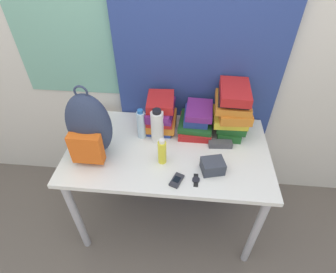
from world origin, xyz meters
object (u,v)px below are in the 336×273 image
(water_bottle, at_px, (141,124))
(sunscreen_bottle, at_px, (162,152))
(sunglasses_case, at_px, (220,144))
(wristwatch, at_px, (196,180))
(book_stack_left, at_px, (161,114))
(camera_pouch, at_px, (213,166))
(book_stack_right, at_px, (232,110))
(sports_bottle, at_px, (157,126))
(cell_phone, at_px, (177,180))
(book_stack_center, at_px, (196,120))
(backpack, at_px, (89,128))

(water_bottle, relative_size, sunscreen_bottle, 1.23)
(sunscreen_bottle, bearing_deg, sunglasses_case, 25.72)
(sunscreen_bottle, height_order, wristwatch, sunscreen_bottle)
(book_stack_left, bearing_deg, sunglasses_case, -21.34)
(camera_pouch, bearing_deg, water_bottle, 150.20)
(book_stack_right, distance_m, sunglasses_case, 0.23)
(book_stack_left, distance_m, sunglasses_case, 0.44)
(water_bottle, xyz_separation_m, camera_pouch, (0.46, -0.26, -0.06))
(sports_bottle, bearing_deg, cell_phone, -66.13)
(sunglasses_case, bearing_deg, sports_bottle, 176.80)
(book_stack_center, relative_size, book_stack_right, 0.81)
(camera_pouch, bearing_deg, sports_bottle, 145.78)
(book_stack_left, distance_m, camera_pouch, 0.51)
(water_bottle, height_order, wristwatch, water_bottle)
(wristwatch, bearing_deg, cell_phone, -171.54)
(book_stack_right, distance_m, camera_pouch, 0.42)
(backpack, distance_m, camera_pouch, 0.75)
(book_stack_right, bearing_deg, water_bottle, -169.32)
(backpack, xyz_separation_m, wristwatch, (0.63, -0.16, -0.20))
(sports_bottle, distance_m, cell_phone, 0.39)
(sunglasses_case, bearing_deg, camera_pouch, -104.99)
(book_stack_right, height_order, wristwatch, book_stack_right)
(sunscreen_bottle, xyz_separation_m, cell_phone, (0.10, -0.15, -0.07))
(book_stack_right, relative_size, cell_phone, 3.12)
(water_bottle, bearing_deg, book_stack_left, 43.71)
(book_stack_left, relative_size, book_stack_center, 1.02)
(sports_bottle, distance_m, camera_pouch, 0.43)
(backpack, distance_m, water_bottle, 0.34)
(sunglasses_case, bearing_deg, cell_phone, -129.26)
(sports_bottle, xyz_separation_m, camera_pouch, (0.35, -0.24, -0.08))
(book_stack_center, xyz_separation_m, cell_phone, (-0.10, -0.47, -0.07))
(cell_phone, bearing_deg, sports_bottle, 113.87)
(cell_phone, bearing_deg, wristwatch, 8.46)
(book_stack_center, distance_m, water_bottle, 0.37)
(wristwatch, bearing_deg, sunscreen_bottle, 147.97)
(book_stack_left, relative_size, cell_phone, 2.57)
(book_stack_center, distance_m, wristwatch, 0.46)
(backpack, bearing_deg, sports_bottle, 23.30)
(book_stack_left, height_order, book_stack_center, book_stack_left)
(sunscreen_bottle, height_order, camera_pouch, sunscreen_bottle)
(book_stack_right, bearing_deg, backpack, -160.78)
(water_bottle, bearing_deg, sunscreen_bottle, -53.74)
(backpack, relative_size, book_stack_right, 1.39)
(camera_pouch, height_order, wristwatch, camera_pouch)
(cell_phone, height_order, sunglasses_case, sunglasses_case)
(backpack, height_order, wristwatch, backpack)
(book_stack_center, bearing_deg, camera_pouch, -74.52)
(cell_phone, bearing_deg, sunscreen_bottle, 124.05)
(backpack, relative_size, book_stack_center, 1.71)
(book_stack_left, distance_m, water_bottle, 0.16)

